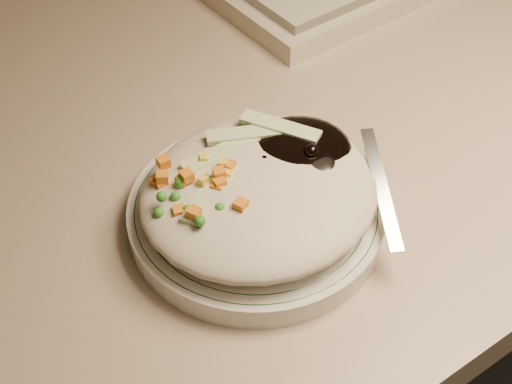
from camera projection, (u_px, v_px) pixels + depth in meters
desk at (214, 237)px, 0.84m from camera, size 1.40×0.70×0.74m
plate at (256, 214)px, 0.58m from camera, size 0.21×0.21×0.02m
plate_rim at (256, 206)px, 0.57m from camera, size 0.20×0.20×0.00m
meal at (261, 185)px, 0.56m from camera, size 0.21×0.19×0.05m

